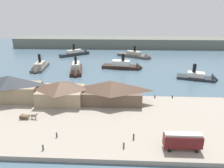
% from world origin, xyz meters
% --- Properties ---
extents(ground_plane, '(320.00, 320.00, 0.00)m').
position_xyz_m(ground_plane, '(0.00, 0.00, 0.00)').
color(ground_plane, '#476070').
extents(quay_promenade, '(110.00, 36.00, 1.20)m').
position_xyz_m(quay_promenade, '(0.00, -22.00, 0.60)').
color(quay_promenade, '#9E9384').
rests_on(quay_promenade, ground).
extents(seawall_edge, '(110.00, 0.80, 1.00)m').
position_xyz_m(seawall_edge, '(0.00, -3.60, 0.50)').
color(seawall_edge, gray).
rests_on(seawall_edge, ground).
extents(ferry_shed_customs_shed, '(21.23, 9.40, 8.99)m').
position_xyz_m(ferry_shed_customs_shed, '(-36.69, -9.18, 5.77)').
color(ferry_shed_customs_shed, '#998466').
rests_on(ferry_shed_customs_shed, quay_promenade).
extents(ferry_shed_west_terminal, '(15.74, 11.52, 7.65)m').
position_xyz_m(ferry_shed_west_terminal, '(-17.95, -10.34, 5.09)').
color(ferry_shed_west_terminal, '#998466').
rests_on(ferry_shed_west_terminal, quay_promenade).
extents(ferry_shed_east_terminal, '(21.45, 9.93, 7.99)m').
position_xyz_m(ferry_shed_east_terminal, '(-0.39, -9.63, 5.26)').
color(ferry_shed_east_terminal, brown).
rests_on(ferry_shed_east_terminal, quay_promenade).
extents(street_tram, '(8.82, 2.66, 4.31)m').
position_xyz_m(street_tram, '(17.67, -35.46, 3.71)').
color(street_tram, maroon).
rests_on(street_tram, quay_promenade).
extents(horse_cart, '(5.65, 1.41, 1.87)m').
position_xyz_m(horse_cart, '(-24.67, -22.94, 2.13)').
color(horse_cart, brown).
rests_on(horse_cart, quay_promenade).
extents(pedestrian_by_tram, '(0.40, 0.40, 1.62)m').
position_xyz_m(pedestrian_by_tram, '(3.99, -35.59, 1.94)').
color(pedestrian_by_tram, '#3D4C42').
rests_on(pedestrian_by_tram, quay_promenade).
extents(pedestrian_near_east_shed, '(0.43, 0.43, 1.74)m').
position_xyz_m(pedestrian_near_east_shed, '(6.50, -31.94, 2.00)').
color(pedestrian_near_east_shed, '#3D4C42').
rests_on(pedestrian_near_east_shed, quay_promenade).
extents(pedestrian_near_cart, '(0.39, 0.39, 1.57)m').
position_xyz_m(pedestrian_near_cart, '(-14.96, -37.31, 1.92)').
color(pedestrian_near_cart, '#3D4C42').
rests_on(pedestrian_near_cart, quay_promenade).
extents(pedestrian_near_west_shed, '(0.39, 0.39, 1.56)m').
position_xyz_m(pedestrian_near_west_shed, '(-13.27, -32.03, 1.91)').
color(pedestrian_near_west_shed, '#33384C').
rests_on(pedestrian_near_west_shed, quay_promenade).
extents(mooring_post_west, '(0.44, 0.44, 0.90)m').
position_xyz_m(mooring_post_west, '(15.63, -5.25, 1.65)').
color(mooring_post_west, black).
rests_on(mooring_post_west, quay_promenade).
extents(mooring_post_center_west, '(0.44, 0.44, 0.90)m').
position_xyz_m(mooring_post_center_west, '(22.09, -5.01, 1.65)').
color(mooring_post_center_west, black).
rests_on(mooring_post_center_west, quay_promenade).
extents(ferry_departing_north, '(23.78, 9.20, 10.39)m').
position_xyz_m(ferry_departing_north, '(5.26, 38.74, 1.60)').
color(ferry_departing_north, black).
rests_on(ferry_departing_north, ground).
extents(ferry_approaching_west, '(8.89, 21.64, 10.47)m').
position_xyz_m(ferry_approaching_west, '(-21.07, 28.79, 1.69)').
color(ferry_approaching_west, black).
rests_on(ferry_approaching_west, ground).
extents(ferry_mid_harbor, '(21.48, 18.44, 9.49)m').
position_xyz_m(ferry_mid_harbor, '(-29.69, 73.32, 1.52)').
color(ferry_mid_harbor, '#23282D').
rests_on(ferry_mid_harbor, ground).
extents(ferry_moored_east, '(8.05, 20.27, 10.31)m').
position_xyz_m(ferry_moored_east, '(-43.00, 33.36, 1.32)').
color(ferry_moored_east, '#514C47').
rests_on(ferry_moored_east, ground).
extents(ferry_outer_harbor, '(19.87, 11.32, 9.81)m').
position_xyz_m(ferry_outer_harbor, '(41.67, 20.56, 1.17)').
color(ferry_outer_harbor, '#23282D').
rests_on(ferry_outer_harbor, ground).
extents(ferry_near_quay, '(24.87, 18.56, 9.95)m').
position_xyz_m(ferry_near_quay, '(14.00, 67.29, 1.35)').
color(ferry_near_quay, '#514C47').
rests_on(ferry_near_quay, ground).
extents(far_headland, '(180.00, 24.00, 8.00)m').
position_xyz_m(far_headland, '(0.00, 110.00, 4.00)').
color(far_headland, '#60665B').
rests_on(far_headland, ground).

